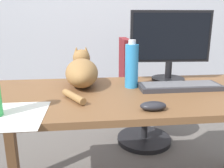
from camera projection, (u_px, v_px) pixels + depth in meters
The scene contains 8 objects.
desk at pixel (140, 109), 1.24m from camera, with size 1.65×0.68×0.71m.
office_chair at pixel (140, 100), 2.05m from camera, with size 0.48×0.48×0.93m.
monitor at pixel (170, 43), 1.40m from camera, with size 0.48×0.20×0.42m.
keyboard at pixel (180, 86), 1.27m from camera, with size 0.44×0.15×0.03m.
cat at pixel (82, 71), 1.34m from camera, with size 0.19×0.61×0.20m.
computer_mouse at pixel (153, 106), 0.96m from camera, with size 0.11×0.06×0.04m, color #232328.
paper_sheet at pixel (17, 115), 0.91m from camera, with size 0.21×0.30×0.00m, color white.
spray_bottle at pixel (132, 65), 1.27m from camera, with size 0.07×0.07×0.26m.
Camera 1 is at (-0.28, -1.14, 1.07)m, focal length 37.77 mm.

